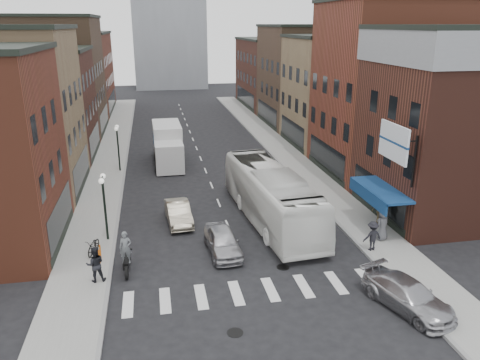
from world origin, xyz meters
The scene contains 31 objects.
ground centered at (0.00, 0.00, 0.00)m, with size 160.00×160.00×0.00m, color black.
sidewalk_left centered at (-8.50, 22.00, 0.07)m, with size 3.00×74.00×0.15m, color gray.
sidewalk_right centered at (8.50, 22.00, 0.07)m, with size 3.00×74.00×0.15m, color gray.
curb_left centered at (-7.00, 22.00, 0.00)m, with size 0.20×74.00×0.16m, color gray.
curb_right centered at (7.00, 22.00, 0.00)m, with size 0.20×74.00×0.16m, color gray.
crosswalk_stripes centered at (0.00, -3.00, 0.00)m, with size 12.00×2.20×0.01m, color silver.
bldg_left_mid_a centered at (-14.99, 14.00, 6.15)m, with size 10.30×10.20×12.30m.
bldg_left_mid_b centered at (-14.99, 24.00, 5.15)m, with size 10.30×10.20×10.30m.
bldg_left_far_a centered at (-14.99, 35.00, 6.65)m, with size 10.30×12.20×13.30m.
bldg_left_far_b centered at (-14.99, 49.00, 5.65)m, with size 10.30×16.20×11.30m.
bldg_right_corner centered at (14.99, 4.50, 6.15)m, with size 10.30×9.20×12.30m.
bldg_right_mid_a centered at (15.00, 14.00, 7.15)m, with size 10.30×10.20×14.30m.
bldg_right_mid_b centered at (14.99, 24.00, 5.65)m, with size 10.30×10.20×11.30m.
bldg_right_far_a centered at (14.99, 35.00, 6.15)m, with size 10.30×12.20×12.30m.
bldg_right_far_b centered at (14.99, 49.00, 5.15)m, with size 10.30×16.20×10.30m.
awning_blue centered at (8.93, 2.50, 2.63)m, with size 1.80×5.00×0.78m.
billboard_sign centered at (8.59, 0.50, 6.13)m, with size 1.52×3.00×3.70m.
streetlamp_near centered at (-7.40, 4.00, 2.91)m, with size 0.32×1.22×4.11m.
streetlamp_far centered at (-7.40, 18.00, 2.91)m, with size 0.32×1.22×4.11m.
bike_rack centered at (-7.60, 1.30, 0.55)m, with size 0.08×0.68×0.80m.
box_truck centered at (-3.11, 19.86, 1.75)m, with size 2.59×8.18×3.54m.
motorcycle_rider centered at (-6.13, 0.06, 1.08)m, with size 0.66×2.26×2.30m.
transit_bus centered at (2.88, 5.17, 1.77)m, with size 2.97×12.69×3.53m, color white.
sedan_left_near centered at (-0.90, 1.26, 0.72)m, with size 1.69×4.21×1.43m, color #B0AFB4.
sedan_left_far centered at (-3.07, 6.00, 0.68)m, with size 1.44×4.14×1.36m, color #BAAF97.
curb_car centered at (6.50, -5.69, 0.68)m, with size 1.89×4.65×1.35m, color #A9A8AD.
parked_bicycle centered at (-8.02, 2.33, 0.59)m, with size 0.58×1.68×0.88m, color black.
ped_left_solo centered at (-7.58, -0.82, 1.07)m, with size 0.90×0.52×1.85m, color black.
ped_right_a centered at (7.40, -0.24, 1.01)m, with size 1.11×0.55×1.72m, color black.
ped_right_b centered at (9.53, 2.99, 1.09)m, with size 1.11×0.55×1.89m, color olive.
ped_right_c centered at (8.58, 0.90, 1.11)m, with size 0.94×0.61×1.92m, color #55565C.
Camera 1 is at (-4.41, -22.33, 12.33)m, focal length 35.00 mm.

